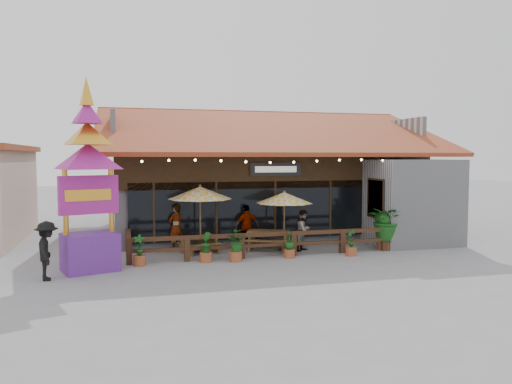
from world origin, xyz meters
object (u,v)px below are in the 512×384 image
object	(u,v)px
pedestrian	(47,251)
picnic_table_left	(199,242)
thai_sign_tower	(88,161)
umbrella_right	(284,198)
tropical_plant	(385,221)
picnic_table_right	(268,237)
umbrella_left	(200,193)

from	to	relation	value
pedestrian	picnic_table_left	bearing A→B (deg)	-65.23
thai_sign_tower	pedestrian	size ratio (longest dim) A/B	3.77
umbrella_right	pedestrian	xyz separation A→B (m)	(-8.39, -2.71, -1.20)
tropical_plant	pedestrian	world-z (taller)	tropical_plant
thai_sign_tower	umbrella_right	bearing A→B (deg)	13.74
umbrella_right	picnic_table_right	distance (m)	1.70
umbrella_right	picnic_table_left	bearing A→B (deg)	174.00
umbrella_right	tropical_plant	bearing A→B (deg)	-12.01
picnic_table_left	tropical_plant	bearing A→B (deg)	-9.28
umbrella_left	pedestrian	xyz separation A→B (m)	(-5.12, -3.18, -1.42)
pedestrian	umbrella_left	bearing A→B (deg)	-64.61
picnic_table_right	tropical_plant	distance (m)	4.72
tropical_plant	picnic_table_right	bearing A→B (deg)	165.82
umbrella_right	pedestrian	world-z (taller)	umbrella_right
thai_sign_tower	tropical_plant	distance (m)	11.48
picnic_table_right	thai_sign_tower	xyz separation A→B (m)	(-6.65, -2.07, 3.04)
umbrella_left	umbrella_right	world-z (taller)	umbrella_left
umbrella_left	picnic_table_left	size ratio (longest dim) A/B	1.72
umbrella_right	thai_sign_tower	distance (m)	7.58
umbrella_right	pedestrian	distance (m)	8.90
tropical_plant	pedestrian	distance (m)	12.50
picnic_table_left	pedestrian	size ratio (longest dim) A/B	0.94
picnic_table_left	pedestrian	distance (m)	5.93
picnic_table_left	tropical_plant	distance (m)	7.43
umbrella_left	picnic_table_right	world-z (taller)	umbrella_left
tropical_plant	umbrella_left	bearing A→B (deg)	169.73
umbrella_right	picnic_table_right	size ratio (longest dim) A/B	1.38
umbrella_right	picnic_table_right	bearing A→B (deg)	152.08
umbrella_left	tropical_plant	world-z (taller)	umbrella_left
umbrella_left	umbrella_right	distance (m)	3.31
umbrella_left	umbrella_right	size ratio (longest dim) A/B	1.02
tropical_plant	pedestrian	size ratio (longest dim) A/B	1.14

